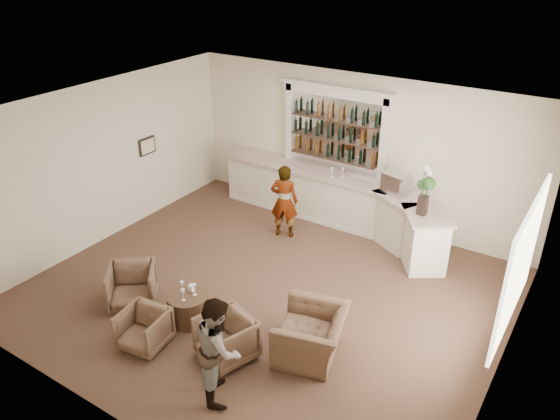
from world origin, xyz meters
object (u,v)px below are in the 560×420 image
(bar_counter, at_px, (337,201))
(armchair_left, at_px, (132,286))
(armchair_right, at_px, (226,338))
(espresso_machine, at_px, (396,183))
(guest, at_px, (219,348))
(cocktail_table, at_px, (188,308))
(armchair_center, at_px, (144,329))
(sommelier, at_px, (284,201))
(armchair_far, at_px, (311,335))
(flower_vase, at_px, (425,187))

(bar_counter, distance_m, armchair_left, 4.82)
(armchair_left, height_order, armchair_right, armchair_left)
(espresso_machine, bearing_deg, guest, -76.60)
(guest, height_order, armchair_left, guest)
(guest, distance_m, armchair_left, 2.74)
(guest, xyz_separation_m, armchair_left, (-2.59, 0.81, -0.43))
(cocktail_table, bearing_deg, guest, -33.83)
(bar_counter, relative_size, armchair_center, 8.13)
(bar_counter, height_order, armchair_center, bar_counter)
(armchair_right, bearing_deg, cocktail_table, 179.93)
(sommelier, relative_size, armchair_left, 2.00)
(bar_counter, distance_m, guest, 5.45)
(sommelier, bearing_deg, guest, 92.61)
(bar_counter, bearing_deg, armchair_far, -67.36)
(armchair_right, relative_size, flower_vase, 0.80)
(cocktail_table, xyz_separation_m, armchair_far, (2.13, 0.39, 0.12))
(armchair_center, relative_size, armchair_far, 0.62)
(guest, distance_m, armchair_center, 1.70)
(armchair_center, xyz_separation_m, armchair_right, (1.25, 0.49, 0.04))
(sommelier, relative_size, armchair_center, 2.29)
(espresso_machine, bearing_deg, flower_vase, -21.44)
(armchair_center, xyz_separation_m, espresso_machine, (1.96, 5.16, 1.03))
(armchair_far, bearing_deg, armchair_center, -76.82)
(armchair_right, bearing_deg, bar_counter, 115.97)
(sommelier, distance_m, guest, 4.64)
(bar_counter, xyz_separation_m, espresso_machine, (1.34, -0.06, 0.78))
(cocktail_table, bearing_deg, armchair_center, -100.08)
(bar_counter, distance_m, cocktail_table, 4.40)
(armchair_left, distance_m, espresso_machine, 5.44)
(bar_counter, bearing_deg, flower_vase, -17.81)
(armchair_center, bearing_deg, armchair_far, 21.23)
(armchair_left, xyz_separation_m, armchair_center, (0.96, -0.68, -0.05))
(armchair_far, bearing_deg, armchair_right, -69.21)
(armchair_center, xyz_separation_m, armchair_far, (2.29, 1.25, 0.05))
(guest, relative_size, armchair_far, 1.40)
(armchair_right, relative_size, espresso_machine, 1.64)
(bar_counter, bearing_deg, armchair_center, -96.85)
(sommelier, relative_size, espresso_machine, 3.35)
(armchair_left, relative_size, flower_vase, 0.82)
(bar_counter, distance_m, armchair_right, 4.78)
(bar_counter, height_order, cocktail_table, bar_counter)
(sommelier, bearing_deg, armchair_center, 72.19)
(cocktail_table, relative_size, armchair_left, 0.85)
(armchair_right, bearing_deg, flower_vase, 88.33)
(armchair_right, bearing_deg, guest, -40.28)
(armchair_right, bearing_deg, armchair_center, -140.16)
(armchair_left, bearing_deg, flower_vase, 6.84)
(cocktail_table, xyz_separation_m, armchair_left, (-1.12, -0.18, 0.12))
(bar_counter, relative_size, armchair_left, 7.10)
(bar_counter, height_order, armchair_left, bar_counter)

